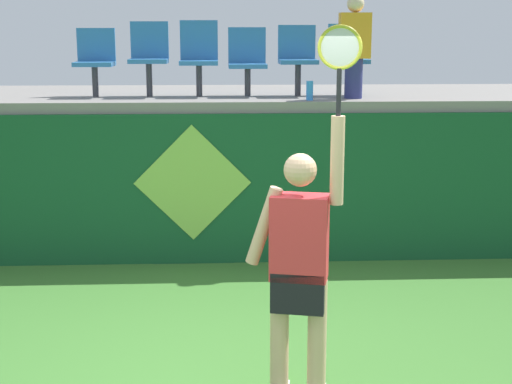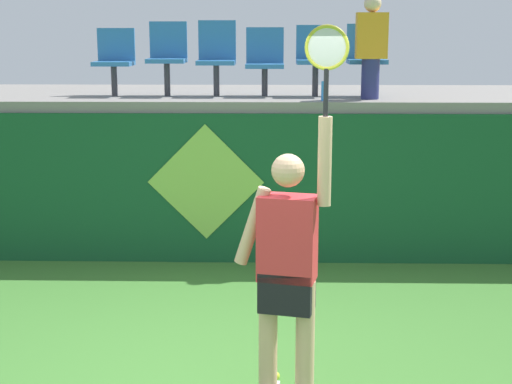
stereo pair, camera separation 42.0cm
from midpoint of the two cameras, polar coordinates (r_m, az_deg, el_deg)
The scene contains 13 objects.
court_back_wall at distance 8.26m, azimuth 0.15°, elevation 0.31°, with size 12.97×0.20×1.66m, color #144C28.
spectator_platform at distance 9.35m, azimuth 0.31°, elevation 7.22°, with size 12.97×2.57×0.12m, color gray.
tennis_player at distance 5.06m, azimuth 4.84°, elevation -5.64°, with size 0.74×0.34×2.57m.
tennis_ball at distance 5.70m, azimuth 3.65°, elevation -13.82°, with size 0.07×0.07×0.07m, color #D1E533.
water_bottle at distance 8.28m, azimuth 6.70°, elevation 7.64°, with size 0.08×0.08×0.21m, color #338CE5.
stadium_chair_0 at distance 9.01m, azimuth -9.38°, elevation 10.03°, with size 0.44×0.42×0.78m.
stadium_chair_1 at distance 8.92m, azimuth -5.40°, elevation 10.40°, with size 0.44×0.42×0.85m.
stadium_chair_2 at distance 8.87m, azimuth -1.64°, elevation 10.40°, with size 0.44×0.42×0.87m.
stadium_chair_3 at distance 8.86m, azimuth 2.05°, elevation 10.08°, with size 0.44×0.42×0.79m.
stadium_chair_4 at distance 8.89m, azimuth 5.90°, elevation 10.25°, with size 0.44×0.42×0.81m.
stadium_chair_5 at distance 8.95m, azimuth 9.74°, elevation 10.20°, with size 0.44×0.42×0.83m.
spectator_0 at distance 8.53m, azimuth 10.19°, elevation 10.93°, with size 0.34×0.20×1.13m.
wall_signage_mount at distance 8.38m, azimuth -2.32°, elevation -5.36°, with size 1.27×0.01×1.55m.
Camera 2 is at (0.37, -4.82, 2.54)m, focal length 52.59 mm.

